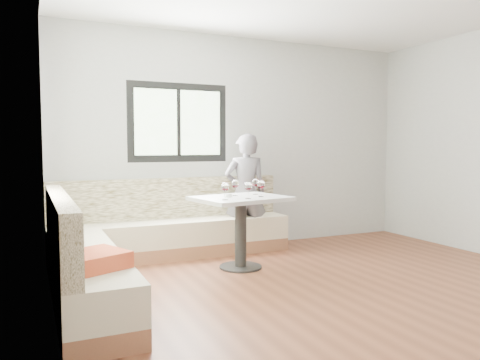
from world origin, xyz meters
name	(u,v)px	position (x,y,z in m)	size (l,w,h in m)	color
room	(350,139)	(-0.08, 0.08, 1.41)	(5.01, 5.01, 2.81)	brown
banquette	(141,243)	(-1.59, 1.62, 0.33)	(2.90, 2.80, 0.95)	#9A5F3E
table	(241,215)	(-0.53, 1.40, 0.60)	(1.09, 0.91, 0.80)	black
person	(246,192)	(-0.11, 2.18, 0.75)	(0.55, 0.36, 1.51)	#5C565C
olive_ramekin	(228,195)	(-0.67, 1.43, 0.82)	(0.09, 0.09, 0.04)	white
wine_glass_a	(225,187)	(-0.80, 1.19, 0.93)	(0.08, 0.08, 0.19)	white
wine_glass_b	(248,187)	(-0.55, 1.17, 0.93)	(0.08, 0.08, 0.19)	white
wine_glass_c	(261,185)	(-0.32, 1.31, 0.93)	(0.08, 0.08, 0.19)	white
wine_glass_d	(235,184)	(-0.55, 1.50, 0.93)	(0.08, 0.08, 0.19)	white
wine_glass_e	(256,183)	(-0.28, 1.54, 0.93)	(0.08, 0.08, 0.19)	white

